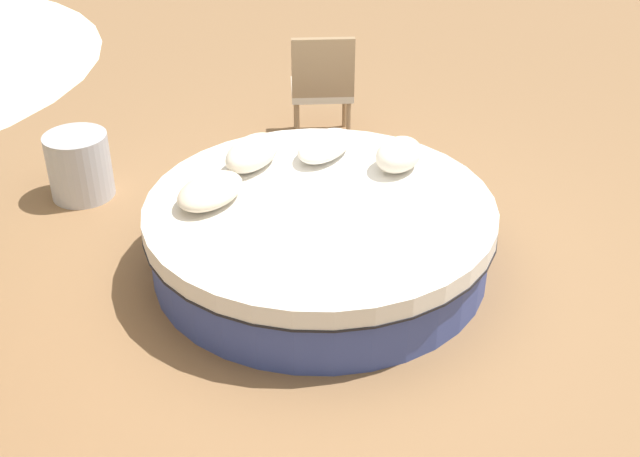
{
  "coord_description": "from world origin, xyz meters",
  "views": [
    {
      "loc": [
        3.95,
        2.27,
        3.14
      ],
      "look_at": [
        0.0,
        0.0,
        0.29
      ],
      "focal_mm": 45.47,
      "sensor_mm": 36.0,
      "label": 1
    }
  ],
  "objects": [
    {
      "name": "throw_pillow_3",
      "position": [
        0.33,
        -0.63,
        0.56
      ],
      "size": [
        0.53,
        0.35,
        0.16
      ],
      "primitive_type": "ellipsoid",
      "color": "beige",
      "rests_on": "round_bed"
    },
    {
      "name": "patio_chair",
      "position": [
        -1.67,
        -0.94,
        0.56
      ],
      "size": [
        0.7,
        0.71,
        0.98
      ],
      "rotation": [
        0.0,
        0.0,
        2.15
      ],
      "color": "#997A56",
      "rests_on": "ground_plane"
    },
    {
      "name": "side_table",
      "position": [
        0.08,
        -2.09,
        0.25
      ],
      "size": [
        0.48,
        0.48,
        0.51
      ],
      "primitive_type": "cylinder",
      "color": "#B7B7BC",
      "rests_on": "ground_plane"
    },
    {
      "name": "throw_pillow_2",
      "position": [
        -0.21,
        -0.67,
        0.59
      ],
      "size": [
        0.52,
        0.29,
        0.22
      ],
      "primitive_type": "ellipsoid",
      "color": "silver",
      "rests_on": "round_bed"
    },
    {
      "name": "throw_pillow_1",
      "position": [
        -0.61,
        -0.31,
        0.56
      ],
      "size": [
        0.55,
        0.31,
        0.16
      ],
      "primitive_type": "ellipsoid",
      "color": "white",
      "rests_on": "round_bed"
    },
    {
      "name": "ground_plane",
      "position": [
        0.0,
        0.0,
        0.0
      ],
      "size": [
        16.0,
        16.0,
        0.0
      ],
      "primitive_type": "plane",
      "color": "olive"
    },
    {
      "name": "throw_pillow_0",
      "position": [
        -0.7,
        0.23,
        0.59
      ],
      "size": [
        0.42,
        0.29,
        0.22
      ],
      "primitive_type": "ellipsoid",
      "color": "silver",
      "rests_on": "round_bed"
    },
    {
      "name": "round_bed",
      "position": [
        0.0,
        0.0,
        0.25
      ],
      "size": [
        2.32,
        2.32,
        0.48
      ],
      "color": "#38478C",
      "rests_on": "ground_plane"
    }
  ]
}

